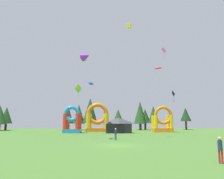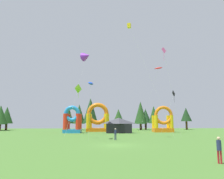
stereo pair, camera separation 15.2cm
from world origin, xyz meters
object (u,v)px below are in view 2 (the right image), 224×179
object	(u,v)px
kite_purple_delta	(86,56)
inflatable_yellow_castle	(163,122)
kite_red_parafoil	(158,68)
festival_tent	(119,125)
kite_yellow_box	(129,26)
inflatable_orange_dome	(98,121)
person_midfield	(115,133)
inflatable_red_slide	(72,122)
kite_black_diamond	(174,94)
kite_blue_parafoil	(91,83)
kite_pink_diamond	(163,52)
person_near_camera	(219,148)
kite_lime_diamond	(79,89)

from	to	relation	value
kite_purple_delta	inflatable_yellow_castle	size ratio (longest dim) A/B	2.82
kite_red_parafoil	festival_tent	bearing A→B (deg)	172.68
kite_yellow_box	inflatable_orange_dome	distance (m)	30.07
kite_purple_delta	person_midfield	distance (m)	23.96
kite_yellow_box	inflatable_red_slide	xyz separation A→B (m)	(-12.21, 17.28, -17.57)
person_midfield	inflatable_yellow_castle	distance (m)	27.14
inflatable_orange_dome	inflatable_red_slide	size ratio (longest dim) A/B	1.18
kite_yellow_box	festival_tent	size ratio (longest dim) A/B	3.40
inflatable_red_slide	kite_black_diamond	bearing A→B (deg)	-8.78
kite_blue_parafoil	kite_purple_delta	size ratio (longest dim) A/B	0.50
kite_black_diamond	inflatable_orange_dome	bearing A→B (deg)	150.44
kite_pink_diamond	inflatable_red_slide	world-z (taller)	kite_pink_diamond
kite_red_parafoil	person_near_camera	size ratio (longest dim) A/B	8.78
kite_red_parafoil	person_near_camera	bearing A→B (deg)	-98.54
kite_yellow_box	person_midfield	distance (m)	19.55
inflatable_yellow_castle	kite_lime_diamond	bearing A→B (deg)	-135.37
kite_yellow_box	festival_tent	distance (m)	24.47
person_near_camera	inflatable_yellow_castle	bearing A→B (deg)	119.79
kite_yellow_box	person_midfield	bearing A→B (deg)	-130.00
kite_black_diamond	inflatable_yellow_castle	distance (m)	9.45
kite_pink_diamond	person_midfield	bearing A→B (deg)	-146.66
inflatable_red_slide	festival_tent	bearing A→B (deg)	-5.30
kite_lime_diamond	kite_red_parafoil	size ratio (longest dim) A/B	0.55
kite_black_diamond	inflatable_orange_dome	distance (m)	22.13
kite_pink_diamond	kite_yellow_box	bearing A→B (deg)	-155.91
kite_yellow_box	inflatable_red_slide	distance (m)	27.50
kite_lime_diamond	kite_yellow_box	bearing A→B (deg)	-0.32
kite_pink_diamond	inflatable_red_slide	xyz separation A→B (m)	(-19.29, 14.11, -13.88)
kite_pink_diamond	person_midfield	distance (m)	19.39
kite_black_diamond	kite_purple_delta	bearing A→B (deg)	-177.27
kite_purple_delta	inflatable_red_slide	bearing A→B (deg)	126.05
festival_tent	kite_purple_delta	bearing A→B (deg)	-154.65
kite_purple_delta	person_midfield	xyz separation A→B (m)	(5.92, -15.81, -17.00)
kite_pink_diamond	person_midfield	world-z (taller)	kite_pink_diamond
kite_purple_delta	festival_tent	distance (m)	18.45
kite_blue_parafoil	kite_lime_diamond	distance (m)	3.10
kite_blue_parafoil	person_near_camera	distance (m)	24.33
kite_lime_diamond	inflatable_orange_dome	distance (m)	24.66
kite_lime_diamond	person_midfield	world-z (taller)	kite_lime_diamond
kite_pink_diamond	kite_red_parafoil	world-z (taller)	kite_pink_diamond
inflatable_orange_dome	kite_pink_diamond	bearing A→B (deg)	-57.63
person_midfield	festival_tent	size ratio (longest dim) A/B	0.30
kite_lime_diamond	kite_pink_diamond	bearing A→B (deg)	10.98
kite_purple_delta	kite_red_parafoil	size ratio (longest dim) A/B	1.18
inflatable_orange_dome	festival_tent	world-z (taller)	inflatable_orange_dome
kite_blue_parafoil	person_near_camera	world-z (taller)	kite_blue_parafoil
inflatable_yellow_castle	festival_tent	xyz separation A→B (m)	(-11.96, -3.69, -0.69)
kite_pink_diamond	inflatable_orange_dome	distance (m)	28.04
kite_blue_parafoil	kite_pink_diamond	xyz separation A→B (m)	(13.88, 5.22, 7.36)
kite_purple_delta	person_near_camera	xyz separation A→B (m)	(12.11, -35.13, -16.98)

